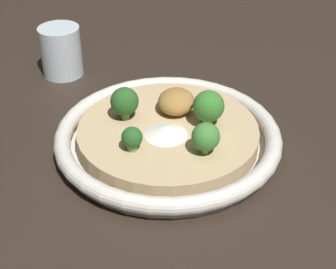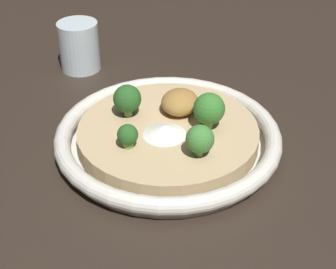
% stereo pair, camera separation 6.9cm
% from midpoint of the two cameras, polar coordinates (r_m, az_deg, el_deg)
% --- Properties ---
extents(ground_plane, '(6.00, 6.00, 0.00)m').
position_cam_midpoint_polar(ground_plane, '(0.70, -2.81, -1.51)').
color(ground_plane, '#2D231C').
extents(risotto_bowl, '(0.30, 0.30, 0.03)m').
position_cam_midpoint_polar(risotto_bowl, '(0.69, -2.85, -0.32)').
color(risotto_bowl, silver).
rests_on(risotto_bowl, ground_plane).
extents(cheese_sprinkle, '(0.06, 0.06, 0.01)m').
position_cam_midpoint_polar(cheese_sprinkle, '(0.66, -2.77, 0.35)').
color(cheese_sprinkle, white).
rests_on(cheese_sprinkle, risotto_bowl).
extents(crispy_onion_garnish, '(0.06, 0.05, 0.03)m').
position_cam_midpoint_polar(crispy_onion_garnish, '(0.70, -1.86, 3.61)').
color(crispy_onion_garnish, '#A37538').
rests_on(crispy_onion_garnish, risotto_bowl).
extents(broccoli_back_right, '(0.04, 0.04, 0.05)m').
position_cam_midpoint_polar(broccoli_back_right, '(0.69, -7.69, 3.53)').
color(broccoli_back_right, '#668E47').
rests_on(broccoli_back_right, risotto_bowl).
extents(broccoli_front, '(0.04, 0.04, 0.05)m').
position_cam_midpoint_polar(broccoli_front, '(0.67, 1.60, 3.02)').
color(broccoli_front, '#759E4C').
rests_on(broccoli_front, risotto_bowl).
extents(broccoli_front_left, '(0.04, 0.04, 0.04)m').
position_cam_midpoint_polar(broccoli_front_left, '(0.62, 1.05, -0.39)').
color(broccoli_front_left, '#668E47').
rests_on(broccoli_front_left, risotto_bowl).
extents(broccoli_left, '(0.03, 0.03, 0.03)m').
position_cam_midpoint_polar(broccoli_left, '(0.63, -7.11, -0.52)').
color(broccoli_left, '#759E4C').
rests_on(broccoli_left, risotto_bowl).
extents(drinking_glass, '(0.07, 0.07, 0.08)m').
position_cam_midpoint_polar(drinking_glass, '(0.88, -13.98, 8.88)').
color(drinking_glass, silver).
rests_on(drinking_glass, ground_plane).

